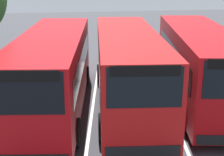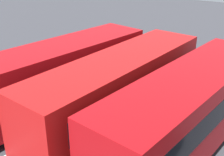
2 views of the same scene
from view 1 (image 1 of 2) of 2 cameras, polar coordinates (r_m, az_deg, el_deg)
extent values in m
plane|color=#38383D|center=(15.30, 3.19, -4.70)|extent=(74.18, 74.18, 0.00)
cube|color=#B70C11|center=(14.50, -10.05, 1.51)|extent=(10.55, 3.88, 2.98)
cube|color=black|center=(9.49, -14.85, -2.53)|extent=(0.42, 2.22, 1.25)
cube|color=black|center=(14.27, -5.21, 2.93)|extent=(8.59, 1.23, 0.95)
cube|color=black|center=(14.65, -14.91, 2.79)|extent=(8.59, 1.23, 0.95)
cube|color=black|center=(9.31, -15.12, 0.36)|extent=(0.37, 2.02, 0.32)
cylinder|color=black|center=(11.79, -6.21, -9.23)|extent=(1.05, 0.41, 1.02)
cylinder|color=black|center=(12.24, -17.67, -8.95)|extent=(1.05, 0.41, 1.02)
cylinder|color=black|center=(17.90, -4.45, 0.40)|extent=(1.05, 0.41, 1.02)
cylinder|color=black|center=(18.20, -12.05, 0.35)|extent=(1.05, 0.41, 1.02)
cube|color=red|center=(14.77, 2.68, 2.06)|extent=(10.51, 3.59, 2.98)
cube|color=black|center=(9.69, 5.59, -1.57)|extent=(0.35, 2.23, 1.25)
cube|color=black|center=(14.85, 7.46, 3.44)|extent=(8.61, 0.98, 0.95)
cube|color=black|center=(14.61, -2.14, 3.35)|extent=(8.61, 0.98, 0.95)
cube|color=black|center=(9.52, 5.69, 1.28)|extent=(0.31, 2.03, 0.32)
cube|color=black|center=(10.53, 5.27, -12.31)|extent=(0.34, 2.33, 0.36)
cylinder|color=black|center=(12.37, 9.67, -8.03)|extent=(1.05, 0.38, 1.02)
cylinder|color=black|center=(12.10, -1.69, -8.39)|extent=(1.05, 0.38, 1.02)
cylinder|color=black|center=(18.43, 5.39, 0.89)|extent=(1.05, 0.38, 1.02)
cylinder|color=black|center=(18.24, -2.13, 0.78)|extent=(1.05, 0.38, 1.02)
cube|color=#B70C11|center=(15.95, 14.71, 2.68)|extent=(10.59, 4.31, 2.98)
cube|color=black|center=(15.62, 10.39, 4.02)|extent=(8.53, 1.61, 0.95)
cylinder|color=black|center=(13.09, 12.26, -6.68)|extent=(1.06, 0.46, 1.02)
cylinder|color=black|center=(19.67, 15.73, 1.38)|extent=(1.06, 0.46, 1.02)
cylinder|color=black|center=(19.21, 8.74, 1.46)|extent=(1.06, 0.46, 1.02)
cube|color=silver|center=(15.05, -3.34, -5.08)|extent=(15.52, 2.51, 0.01)
cube|color=silver|center=(15.73, 9.42, -4.26)|extent=(15.52, 2.51, 0.01)
camera|label=2|loc=(24.44, -17.83, 21.33)|focal=47.27mm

